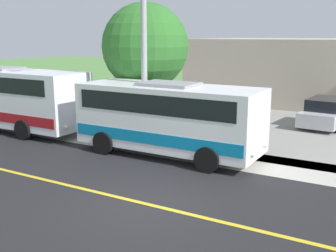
% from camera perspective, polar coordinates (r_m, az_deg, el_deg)
% --- Properties ---
extents(ground_plane, '(120.00, 120.00, 0.00)m').
position_cam_1_polar(ground_plane, '(11.61, -2.82, -10.77)').
color(ground_plane, '#548442').
extents(road_surface, '(8.00, 100.00, 0.01)m').
position_cam_1_polar(road_surface, '(11.61, -2.82, -10.75)').
color(road_surface, black).
rests_on(road_surface, ground).
extents(sidewalk, '(2.40, 100.00, 0.01)m').
position_cam_1_polar(sidewalk, '(15.96, 7.38, -4.29)').
color(sidewalk, '#B2ADA3').
rests_on(sidewalk, ground).
extents(parking_lot_surface, '(14.00, 36.00, 0.01)m').
position_cam_1_polar(parking_lot_surface, '(22.01, 22.01, -0.45)').
color(parking_lot_surface, gray).
rests_on(parking_lot_surface, ground).
extents(road_centre_line, '(0.16, 100.00, 0.00)m').
position_cam_1_polar(road_centre_line, '(11.61, -2.82, -10.73)').
color(road_centre_line, gold).
rests_on(road_centre_line, ground).
extents(shuttle_bus_front, '(2.76, 7.28, 2.82)m').
position_cam_1_polar(shuttle_bus_front, '(15.87, 0.10, 1.48)').
color(shuttle_bus_front, white).
rests_on(shuttle_bus_front, ground).
extents(street_light_pole, '(1.97, 0.24, 8.87)m').
position_cam_1_polar(street_light_pole, '(16.60, -3.59, 13.38)').
color(street_light_pole, '#9E9EA3').
rests_on(street_light_pole, ground).
extents(parked_car_near, '(4.54, 2.30, 1.45)m').
position_cam_1_polar(parked_car_near, '(22.67, 21.02, 1.75)').
color(parked_car_near, silver).
rests_on(parked_car_near, ground).
extents(tree_curbside, '(4.03, 4.03, 6.07)m').
position_cam_1_polar(tree_curbside, '(19.53, -3.17, 10.86)').
color(tree_curbside, brown).
rests_on(tree_curbside, ground).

